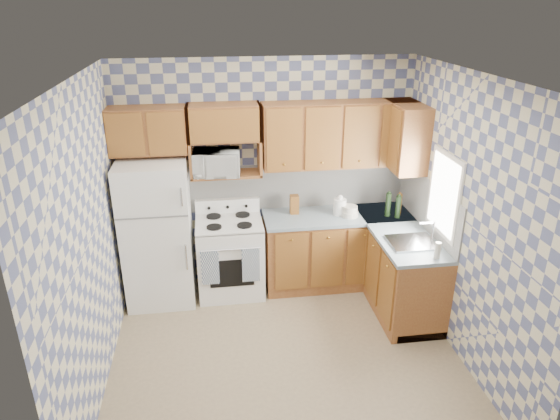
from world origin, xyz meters
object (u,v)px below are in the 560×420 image
object	(u,v)px
refrigerator	(158,233)
stove_body	(230,257)
electric_kettle	(340,207)
microwave	(217,163)

from	to	relation	value
refrigerator	stove_body	distance (m)	0.89
stove_body	electric_kettle	size ratio (longest dim) A/B	4.70
microwave	electric_kettle	distance (m)	1.52
electric_kettle	microwave	bearing A→B (deg)	176.32
refrigerator	microwave	distance (m)	1.04
stove_body	electric_kettle	world-z (taller)	electric_kettle
stove_body	microwave	world-z (taller)	microwave
stove_body	microwave	xyz separation A→B (m)	(-0.10, 0.11, 1.14)
stove_body	microwave	distance (m)	1.15
electric_kettle	refrigerator	bearing A→B (deg)	-178.93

